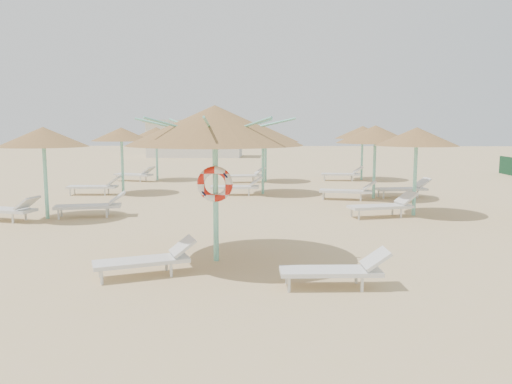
{
  "coord_description": "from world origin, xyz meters",
  "views": [
    {
      "loc": [
        0.86,
        -9.34,
        2.68
      ],
      "look_at": [
        0.51,
        1.13,
        1.3
      ],
      "focal_mm": 35.0,
      "sensor_mm": 36.0,
      "label": 1
    }
  ],
  "objects": [
    {
      "name": "service_hut",
      "position": [
        -6.0,
        35.0,
        1.64
      ],
      "size": [
        8.4,
        4.4,
        3.25
      ],
      "color": "silver",
      "rests_on": "ground"
    },
    {
      "name": "ground",
      "position": [
        0.0,
        0.0,
        0.0
      ],
      "size": [
        120.0,
        120.0,
        0.0
      ],
      "primitive_type": "plane",
      "color": "tan",
      "rests_on": "ground"
    },
    {
      "name": "main_palapa",
      "position": [
        -0.27,
        0.39,
        2.69
      ],
      "size": [
        3.45,
        3.45,
        3.09
      ],
      "color": "#7BD6BE",
      "rests_on": "ground"
    },
    {
      "name": "lounger_main_a",
      "position": [
        -1.37,
        -0.68,
        0.31
      ],
      "size": [
        1.87,
        1.2,
        0.65
      ],
      "rotation": [
        0.0,
        0.0,
        0.4
      ],
      "color": "silver",
      "rests_on": "ground"
    },
    {
      "name": "palapa_field",
      "position": [
        1.83,
        10.03,
        2.31
      ],
      "size": [
        19.46,
        14.27,
        2.72
      ],
      "color": "#7BD6BE",
      "rests_on": "ground"
    },
    {
      "name": "lounger_main_b",
      "position": [
        1.95,
        -1.23,
        0.31
      ],
      "size": [
        1.83,
        0.64,
        0.66
      ],
      "rotation": [
        0.0,
        0.0,
        0.05
      ],
      "color": "silver",
      "rests_on": "ground"
    }
  ]
}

